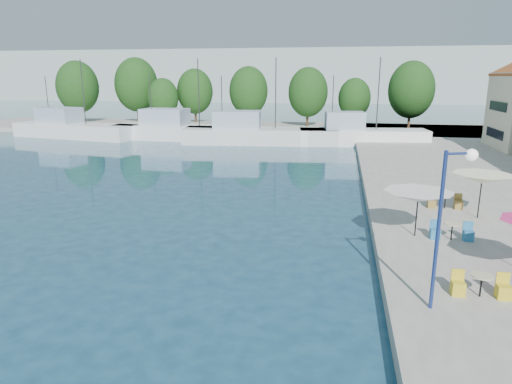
% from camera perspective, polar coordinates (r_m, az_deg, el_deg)
% --- Properties ---
extents(quay_far, '(90.00, 16.00, 0.60)m').
position_cam_1_polar(quay_far, '(67.49, -0.02, 7.93)').
color(quay_far, gray).
rests_on(quay_far, ground).
extents(hill_west, '(180.00, 40.00, 16.00)m').
position_cam_1_polar(hill_west, '(162.61, -1.70, 14.31)').
color(hill_west, '#9CAAA1').
rests_on(hill_west, ground).
extents(hill_east, '(140.00, 40.00, 12.00)m').
position_cam_1_polar(hill_east, '(182.49, 22.38, 12.64)').
color(hill_east, '#9CAAA1').
rests_on(hill_east, ground).
extents(trawler_01, '(17.68, 7.66, 10.20)m').
position_cam_1_polar(trawler_01, '(64.37, -21.88, 7.31)').
color(trawler_01, silver).
rests_on(trawler_01, ground).
extents(trawler_02, '(18.45, 5.46, 10.20)m').
position_cam_1_polar(trawler_02, '(58.44, -9.19, 7.54)').
color(trawler_02, silver).
rests_on(trawler_02, ground).
extents(trawler_03, '(18.35, 6.47, 10.20)m').
position_cam_1_polar(trawler_03, '(54.24, 0.02, 7.21)').
color(trawler_03, silver).
rests_on(trawler_03, ground).
extents(trawler_04, '(14.84, 5.57, 10.20)m').
position_cam_1_polar(trawler_04, '(54.30, 12.83, 6.87)').
color(trawler_04, white).
rests_on(trawler_04, ground).
extents(tree_01, '(6.47, 6.47, 9.57)m').
position_cam_1_polar(tree_01, '(78.66, -21.42, 12.13)').
color(tree_01, '#3F2B19').
rests_on(tree_01, quay_far).
extents(tree_02, '(6.83, 6.83, 10.11)m').
position_cam_1_polar(tree_02, '(77.47, -14.73, 12.84)').
color(tree_02, '#3F2B19').
rests_on(tree_02, quay_far).
extents(tree_03, '(4.68, 4.68, 6.93)m').
position_cam_1_polar(tree_03, '(72.90, -11.54, 11.51)').
color(tree_03, '#3F2B19').
rests_on(tree_03, quay_far).
extents(tree_04, '(5.65, 5.65, 8.36)m').
position_cam_1_polar(tree_04, '(74.58, -7.65, 12.36)').
color(tree_04, '#3F2B19').
rests_on(tree_04, quay_far).
extents(tree_05, '(5.85, 5.85, 8.65)m').
position_cam_1_polar(tree_05, '(70.62, -0.94, 12.52)').
color(tree_05, '#3F2B19').
rests_on(tree_05, quay_far).
extents(tree_06, '(5.73, 5.73, 8.48)m').
position_cam_1_polar(tree_06, '(68.20, 6.51, 12.28)').
color(tree_06, '#3F2B19').
rests_on(tree_06, quay_far).
extents(tree_07, '(4.70, 4.70, 6.96)m').
position_cam_1_polar(tree_07, '(69.89, 12.20, 11.39)').
color(tree_07, '#3F2B19').
rests_on(tree_07, quay_far).
extents(tree_08, '(6.25, 6.25, 9.25)m').
position_cam_1_polar(tree_08, '(67.74, 18.85, 12.00)').
color(tree_08, '#3F2B19').
rests_on(tree_08, quay_far).
extents(umbrella_white, '(3.09, 3.09, 2.11)m').
position_cam_1_polar(umbrella_white, '(21.67, 19.61, -0.53)').
color(umbrella_white, black).
rests_on(umbrella_white, quay_right).
extents(umbrella_cream, '(2.96, 2.96, 2.32)m').
position_cam_1_polar(umbrella_cream, '(25.70, 26.42, 1.51)').
color(umbrella_cream, black).
rests_on(umbrella_cream, quay_right).
extents(cafe_table_01, '(1.82, 0.70, 0.76)m').
position_cam_1_polar(cafe_table_01, '(17.04, 26.26, -10.77)').
color(cafe_table_01, black).
rests_on(cafe_table_01, quay_right).
extents(cafe_table_02, '(1.82, 0.70, 0.76)m').
position_cam_1_polar(cafe_table_02, '(22.16, 23.25, -4.79)').
color(cafe_table_02, black).
rests_on(cafe_table_02, quay_right).
extents(cafe_table_03, '(1.82, 0.70, 0.76)m').
position_cam_1_polar(cafe_table_03, '(27.22, 22.54, -1.31)').
color(cafe_table_03, black).
rests_on(cafe_table_03, quay_right).
extents(street_lamp, '(1.00, 0.49, 5.03)m').
position_cam_1_polar(street_lamp, '(14.73, 23.22, -1.01)').
color(street_lamp, navy).
rests_on(street_lamp, quay_right).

